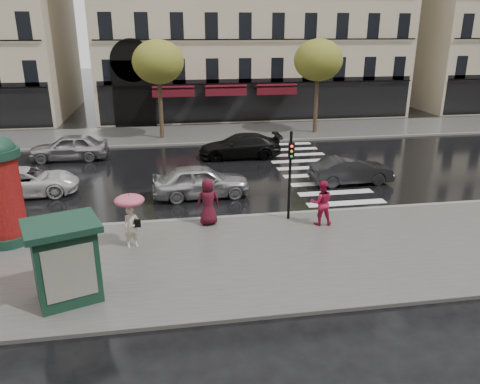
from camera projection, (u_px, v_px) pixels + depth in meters
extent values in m
plane|color=black|center=(224.00, 254.00, 16.09)|extent=(160.00, 160.00, 0.00)
cube|color=#474744|center=(226.00, 259.00, 15.60)|extent=(90.00, 7.00, 0.12)
cube|color=#474744|center=(190.00, 134.00, 33.75)|extent=(90.00, 6.00, 0.12)
cube|color=slate|center=(214.00, 219.00, 18.86)|extent=(90.00, 0.25, 0.14)
cube|color=slate|center=(193.00, 144.00, 30.95)|extent=(90.00, 0.25, 0.14)
cube|color=silver|center=(309.00, 168.00, 25.93)|extent=(3.60, 11.75, 0.01)
cylinder|color=#38281C|center=(160.00, 102.00, 31.67)|extent=(0.28, 0.28, 5.20)
ellipsoid|color=#5E6921|center=(158.00, 62.00, 30.80)|extent=(3.40, 3.40, 2.89)
cylinder|color=#38281C|center=(316.00, 98.00, 33.33)|extent=(0.28, 0.28, 5.20)
ellipsoid|color=#5E6921|center=(318.00, 60.00, 32.46)|extent=(3.40, 3.40, 2.89)
imported|color=beige|center=(132.00, 227.00, 16.12)|extent=(0.62, 0.50, 1.47)
cylinder|color=black|center=(130.00, 214.00, 15.96)|extent=(0.02, 0.02, 0.93)
ellipsoid|color=#CC2673|center=(129.00, 200.00, 15.79)|extent=(1.02, 1.02, 0.36)
cone|color=black|center=(129.00, 195.00, 15.72)|extent=(0.04, 0.04, 0.08)
cube|color=black|center=(138.00, 223.00, 16.05)|extent=(0.22, 0.10, 0.28)
imported|color=#B81642|center=(321.00, 203.00, 17.93)|extent=(0.92, 0.75, 1.77)
imported|color=#470E1B|center=(208.00, 202.00, 17.93)|extent=(0.98, 0.71, 1.84)
cylinder|color=#143325|center=(9.00, 237.00, 16.67)|extent=(1.57, 1.57, 0.34)
cylinder|color=maroon|center=(2.00, 196.00, 16.14)|extent=(1.35, 1.35, 2.81)
cylinder|color=black|center=(290.00, 176.00, 18.16)|extent=(0.11, 0.11, 3.55)
cube|color=black|center=(291.00, 151.00, 17.62)|extent=(0.24, 0.19, 0.62)
cube|color=#143325|center=(66.00, 264.00, 12.90)|extent=(1.97, 1.78, 2.13)
cube|color=#143325|center=(61.00, 226.00, 12.51)|extent=(2.35, 2.17, 0.18)
imported|color=#B5B6BB|center=(201.00, 181.00, 21.27)|extent=(4.50, 2.01, 1.50)
imported|color=black|center=(351.00, 170.00, 23.14)|extent=(4.12, 1.57, 1.34)
imported|color=silver|center=(27.00, 182.00, 21.52)|extent=(4.76, 2.47, 1.28)
imported|color=black|center=(240.00, 146.00, 27.74)|extent=(4.90, 2.10, 1.41)
imported|color=#9A9A9E|center=(69.00, 147.00, 27.23)|extent=(4.44, 1.80, 1.51)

